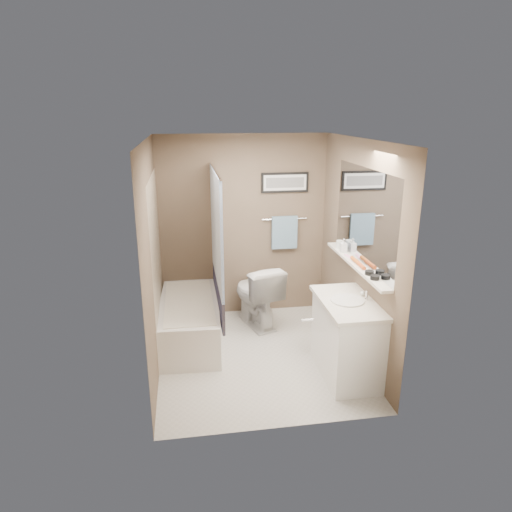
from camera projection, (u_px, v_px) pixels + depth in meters
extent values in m
plane|color=beige|center=(258.00, 356.00, 5.20)|extent=(2.50, 2.50, 0.00)
cube|color=white|center=(258.00, 141.00, 4.47)|extent=(2.20, 2.50, 0.04)
cube|color=brown|center=(243.00, 228.00, 5.99)|extent=(2.20, 0.04, 2.40)
cube|color=brown|center=(283.00, 302.00, 3.68)|extent=(2.20, 0.04, 2.40)
cube|color=brown|center=(154.00, 261.00, 4.67)|extent=(0.04, 2.50, 2.40)
cube|color=brown|center=(355.00, 251.00, 5.00)|extent=(0.04, 2.50, 2.40)
cube|color=#C8B497|center=(157.00, 264.00, 5.20)|extent=(0.02, 1.55, 2.00)
cylinder|color=silver|center=(215.00, 170.00, 4.99)|extent=(0.02, 1.55, 0.02)
cube|color=white|center=(217.00, 228.00, 5.19)|extent=(0.03, 1.45, 1.28)
cube|color=#27284A|center=(218.00, 294.00, 5.44)|extent=(0.03, 1.45, 0.36)
cube|color=silver|center=(364.00, 217.00, 4.73)|extent=(0.02, 1.60, 1.00)
cube|color=silver|center=(356.00, 264.00, 4.88)|extent=(0.12, 1.60, 0.03)
cylinder|color=silver|center=(284.00, 219.00, 6.03)|extent=(0.60, 0.02, 0.02)
cube|color=#95C1D9|center=(284.00, 232.00, 6.07)|extent=(0.34, 0.05, 0.44)
cube|color=black|center=(285.00, 182.00, 5.90)|extent=(0.62, 0.02, 0.26)
cube|color=white|center=(285.00, 183.00, 5.89)|extent=(0.56, 0.00, 0.20)
cube|color=#595959|center=(285.00, 183.00, 5.88)|extent=(0.50, 0.00, 0.13)
cube|color=silver|center=(347.00, 320.00, 3.81)|extent=(0.80, 0.02, 2.00)
cylinder|color=silver|center=(307.00, 320.00, 3.81)|extent=(0.10, 0.02, 0.02)
cube|color=white|center=(190.00, 321.00, 5.49)|extent=(0.77, 1.53, 0.50)
cube|color=white|center=(189.00, 302.00, 5.41)|extent=(0.56, 1.36, 0.02)
imported|color=silver|center=(256.00, 294.00, 5.86)|extent=(0.67, 0.91, 0.83)
cube|color=white|center=(347.00, 340.00, 4.73)|extent=(0.50, 0.90, 0.80)
cube|color=silver|center=(348.00, 303.00, 4.60)|extent=(0.54, 0.96, 0.04)
cylinder|color=silver|center=(347.00, 300.00, 4.59)|extent=(0.34, 0.34, 0.01)
cylinder|color=silver|center=(367.00, 295.00, 4.61)|extent=(0.02, 0.02, 0.10)
sphere|color=white|center=(363.00, 293.00, 4.71)|extent=(0.05, 0.05, 0.05)
cylinder|color=black|center=(375.00, 277.00, 4.40)|extent=(0.09, 0.09, 0.04)
cylinder|color=black|center=(369.00, 273.00, 4.52)|extent=(0.09, 0.09, 0.04)
cylinder|color=#C84D1C|center=(361.00, 265.00, 4.74)|extent=(0.05, 0.22, 0.04)
cylinder|color=#C0571B|center=(355.00, 260.00, 4.88)|extent=(0.04, 0.22, 0.04)
cube|color=#FC9AC4|center=(349.00, 256.00, 5.08)|extent=(0.05, 0.16, 0.01)
cylinder|color=silver|center=(340.00, 245.00, 5.36)|extent=(0.08, 0.08, 0.10)
imported|color=#999999|center=(343.00, 245.00, 5.23)|extent=(0.08, 0.08, 0.16)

